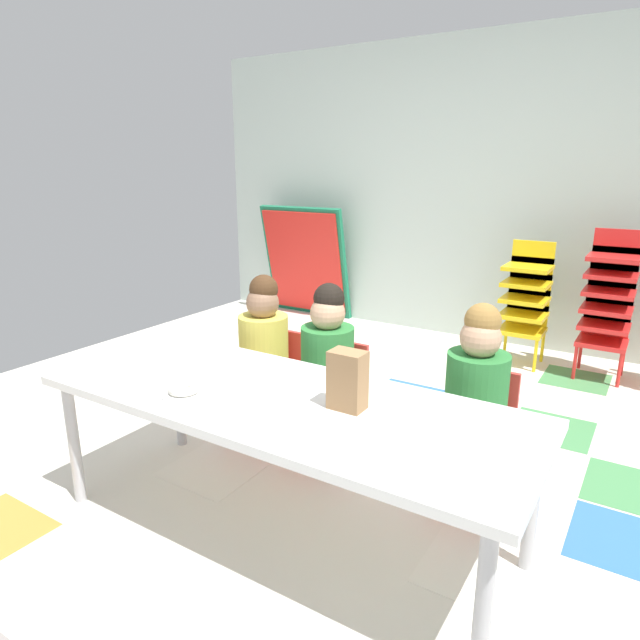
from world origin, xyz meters
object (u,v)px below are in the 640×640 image
seated_child_near_camera (265,344)px  seated_child_far_right (477,388)px  folded_activity_table (305,262)px  craft_table (281,407)px  kid_chair_red_stack (609,297)px  seated_child_middle_seat (328,357)px  paper_plate_center_table (183,364)px  paper_plate_near_edge (184,393)px  donut_powdered_on_plate (184,389)px  kid_chair_yellow_stack (526,296)px  paper_bag_brown (348,380)px

seated_child_near_camera → seated_child_far_right: bearing=0.0°
seated_child_near_camera → folded_activity_table: (-1.28, 2.31, -0.02)m
craft_table → kid_chair_red_stack: kid_chair_red_stack is taller
seated_child_middle_seat → paper_plate_center_table: bearing=-127.8°
seated_child_far_right → folded_activity_table: bearing=136.2°
kid_chair_red_stack → seated_child_middle_seat: bearing=-117.0°
paper_plate_center_table → kid_chair_red_stack: bearing=60.5°
seated_child_far_right → craft_table: bearing=-134.5°
seated_child_far_right → paper_plate_center_table: 1.29m
craft_table → paper_plate_near_edge: bearing=-150.4°
seated_child_near_camera → craft_table: bearing=-48.0°
seated_child_near_camera → paper_plate_near_edge: bearing=-74.8°
seated_child_far_right → donut_powdered_on_plate: seated_child_far_right is taller
craft_table → paper_plate_center_table: paper_plate_center_table is taller
seated_child_near_camera → seated_child_far_right: same height
craft_table → kid_chair_yellow_stack: kid_chair_yellow_stack is taller
folded_activity_table → paper_plate_center_table: 3.12m
folded_activity_table → donut_powdered_on_plate: 3.44m
donut_powdered_on_plate → paper_plate_near_edge: bearing=0.0°
kid_chair_red_stack → paper_plate_near_edge: (-1.22, -2.82, 0.03)m
donut_powdered_on_plate → seated_child_middle_seat: bearing=77.1°
kid_chair_yellow_stack → paper_bag_brown: kid_chair_yellow_stack is taller
craft_table → paper_bag_brown: bearing=8.8°
seated_child_near_camera → seated_child_middle_seat: bearing=0.0°
folded_activity_table → donut_powdered_on_plate: (1.49, -3.09, 0.09)m
paper_plate_near_edge → donut_powdered_on_plate: bearing=0.0°
folded_activity_table → paper_bag_brown: folded_activity_table is taller
paper_plate_near_edge → kid_chair_yellow_stack: bearing=76.6°
kid_chair_yellow_stack → paper_bag_brown: size_ratio=4.18×
paper_plate_near_edge → paper_plate_center_table: size_ratio=1.00×
seated_child_middle_seat → donut_powdered_on_plate: 0.81m
folded_activity_table → kid_chair_yellow_stack: bearing=-7.1°
folded_activity_table → paper_bag_brown: 3.55m
folded_activity_table → paper_bag_brown: size_ratio=4.94×
kid_chair_yellow_stack → paper_plate_center_table: (-0.92, -2.59, 0.09)m
seated_child_middle_seat → kid_chair_yellow_stack: seated_child_middle_seat is taller
craft_table → donut_powdered_on_plate: (-0.33, -0.19, 0.07)m
paper_bag_brown → paper_plate_center_table: (-0.85, 0.01, -0.11)m
kid_chair_red_stack → paper_plate_center_table: bearing=-119.5°
craft_table → kid_chair_yellow_stack: (0.35, 2.64, -0.04)m
folded_activity_table → craft_table: bearing=-58.0°
folded_activity_table → seated_child_near_camera: bearing=-61.1°
paper_plate_near_edge → donut_powdered_on_plate: donut_powdered_on_plate is taller
kid_chair_red_stack → craft_table: bearing=-108.7°
seated_child_middle_seat → kid_chair_red_stack: 2.29m
kid_chair_yellow_stack → paper_plate_near_edge: kid_chair_yellow_stack is taller
seated_child_middle_seat → paper_plate_near_edge: seated_child_middle_seat is taller
seated_child_middle_seat → paper_plate_center_table: seated_child_middle_seat is taller
paper_bag_brown → craft_table: bearing=-171.2°
paper_plate_near_edge → paper_plate_center_table: bearing=136.1°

